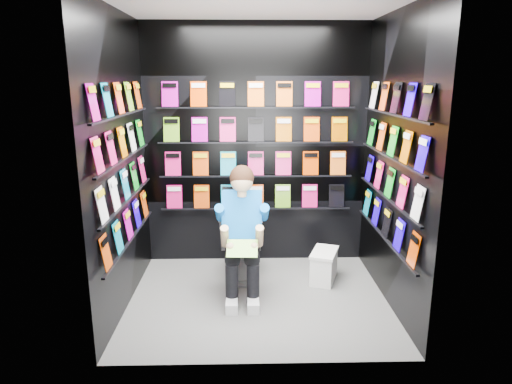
{
  "coord_description": "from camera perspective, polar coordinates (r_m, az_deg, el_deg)",
  "views": [
    {
      "loc": [
        -0.12,
        -3.92,
        2.03
      ],
      "look_at": [
        -0.02,
        0.15,
        1.0
      ],
      "focal_mm": 32.0,
      "sensor_mm": 36.0,
      "label": 1
    }
  ],
  "objects": [
    {
      "name": "reader",
      "position": [
        4.28,
        -1.74,
        -3.17
      ],
      "size": [
        0.53,
        0.75,
        1.35
      ],
      "primitive_type": null,
      "rotation": [
        0.0,
        0.0,
        -0.04
      ],
      "color": "blue",
      "rests_on": "toilet"
    },
    {
      "name": "comics_right",
      "position": [
        4.19,
        16.56,
        3.6
      ],
      "size": [
        0.06,
        1.7,
        1.37
      ],
      "primitive_type": null,
      "color": "#DB480C",
      "rests_on": "wall_right"
    },
    {
      "name": "held_comic",
      "position": [
        4.01,
        -1.75,
        -7.07
      ],
      "size": [
        0.28,
        0.17,
        0.11
      ],
      "primitive_type": "cube",
      "rotation": [
        -0.96,
        0.0,
        -0.04
      ],
      "color": "green",
      "rests_on": "reader"
    },
    {
      "name": "comics_left",
      "position": [
        4.12,
        -16.2,
        3.46
      ],
      "size": [
        0.06,
        1.7,
        1.37
      ],
      "primitive_type": null,
      "color": "#DB480C",
      "rests_on": "wall_left"
    },
    {
      "name": "wall_left",
      "position": [
        4.13,
        -16.6,
        3.39
      ],
      "size": [
        0.04,
        2.0,
        2.6
      ],
      "primitive_type": "cube",
      "color": "black",
      "rests_on": "floor"
    },
    {
      "name": "floor",
      "position": [
        4.41,
        0.29,
        -13.23
      ],
      "size": [
        2.4,
        2.4,
        0.0
      ],
      "primitive_type": "plane",
      "color": "slate",
      "rests_on": "ground"
    },
    {
      "name": "wall_right",
      "position": [
        4.2,
        16.94,
        3.52
      ],
      "size": [
        0.04,
        2.0,
        2.6
      ],
      "primitive_type": "cube",
      "color": "black",
      "rests_on": "floor"
    },
    {
      "name": "longbox",
      "position": [
        4.77,
        8.48,
        -9.27
      ],
      "size": [
        0.33,
        0.44,
        0.29
      ],
      "primitive_type": "cube",
      "rotation": [
        0.0,
        0.0,
        -0.35
      ],
      "color": "white",
      "rests_on": "floor"
    },
    {
      "name": "wall_front",
      "position": [
        3.01,
        0.87,
        0.14
      ],
      "size": [
        2.4,
        0.04,
        2.6
      ],
      "primitive_type": "cube",
      "color": "black",
      "rests_on": "floor"
    },
    {
      "name": "ceiling",
      "position": [
        3.96,
        0.34,
        22.42
      ],
      "size": [
        2.4,
        2.4,
        0.0
      ],
      "primitive_type": "plane",
      "color": "white",
      "rests_on": "floor"
    },
    {
      "name": "toilet",
      "position": [
        4.76,
        -1.68,
        -6.28
      ],
      "size": [
        0.45,
        0.77,
        0.73
      ],
      "primitive_type": "imported",
      "rotation": [
        0.0,
        0.0,
        3.1
      ],
      "color": "white",
      "rests_on": "floor"
    },
    {
      "name": "longbox_lid",
      "position": [
        4.71,
        8.55,
        -7.48
      ],
      "size": [
        0.36,
        0.46,
        0.03
      ],
      "primitive_type": "cube",
      "rotation": [
        0.0,
        0.0,
        -0.35
      ],
      "color": "white",
      "rests_on": "longbox"
    },
    {
      "name": "comics_back",
      "position": [
        4.94,
        -0.02,
        5.71
      ],
      "size": [
        2.1,
        0.06,
        1.37
      ],
      "primitive_type": null,
      "color": "#DB480C",
      "rests_on": "wall_back"
    },
    {
      "name": "wall_back",
      "position": [
        4.97,
        -0.03,
        5.7
      ],
      "size": [
        2.4,
        0.04,
        2.6
      ],
      "primitive_type": "cube",
      "color": "black",
      "rests_on": "floor"
    }
  ]
}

